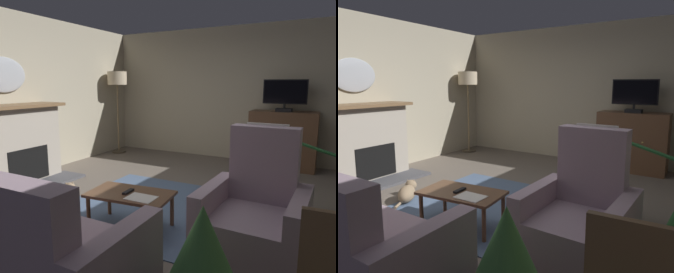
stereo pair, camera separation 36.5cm
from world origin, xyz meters
The scene contains 16 objects.
ground_plane centered at (0.00, 0.00, -0.02)m, with size 5.84×6.37×0.04m, color #665B51.
wall_back centered at (0.00, 2.93, 1.35)m, with size 5.84×0.10×2.70m, color #B2A88E.
wall_left centered at (-2.67, 0.00, 1.35)m, with size 0.10×6.37×2.70m, color #B2A88E.
rug_central centered at (-0.04, -0.16, 0.01)m, with size 2.11×2.06×0.01m, color slate.
fireplace centered at (-2.34, -0.30, 0.59)m, with size 0.90×1.46×1.25m.
wall_mirror_oval centered at (-2.59, -0.30, 1.69)m, with size 0.06×0.77×0.55m, color #B2B7BF.
tv_cabinet centered at (1.16, 2.58, 0.51)m, with size 1.18×0.53×1.06m.
television centered at (1.16, 2.53, 1.37)m, with size 0.76×0.20×0.58m.
coffee_table centered at (0.07, -0.79, 0.35)m, with size 0.95×0.59×0.40m.
tv_remote centered at (0.05, -0.80, 0.41)m, with size 0.17×0.05×0.02m, color black.
folded_newspaper centered at (0.26, -0.87, 0.40)m, with size 0.30×0.22×0.01m, color silver.
armchair_facing_sofa centered at (1.38, -0.75, 0.36)m, with size 0.91×0.88×1.19m.
potted_plant_leafy_by_curtain centered at (1.50, 0.29, 0.24)m, with size 0.97×0.97×0.95m.
potted_plant_on_hearth_side centered at (1.28, -1.77, 0.47)m, with size 0.52×0.52×0.84m.
cat centered at (-1.06, -0.60, 0.11)m, with size 0.47×0.65×0.23m.
floor_lamp centered at (-2.34, 2.24, 1.54)m, with size 0.42×0.42×1.82m.
Camera 2 is at (2.23, -3.24, 1.56)m, focal length 33.30 mm.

